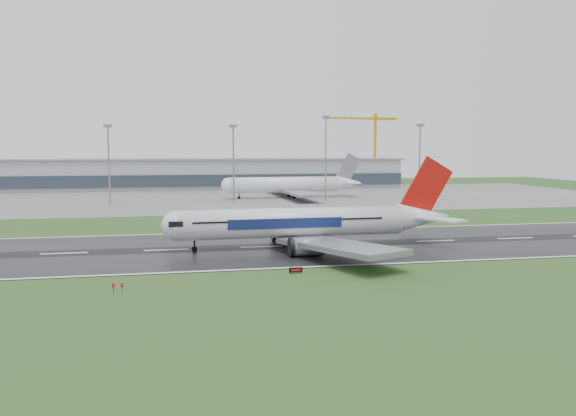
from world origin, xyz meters
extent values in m
plane|color=#26491B|center=(0.00, 0.00, 0.00)|extent=(520.00, 520.00, 0.00)
cube|color=black|center=(0.00, 0.00, 0.05)|extent=(400.00, 45.00, 0.10)
cube|color=slate|center=(0.00, 125.00, 0.04)|extent=(400.00, 130.00, 0.08)
cube|color=#999CA4|center=(0.00, 185.00, 7.50)|extent=(240.00, 36.00, 15.00)
cylinder|color=gray|center=(-23.25, 100.00, 14.44)|extent=(0.64, 0.64, 28.88)
cylinder|color=gray|center=(23.30, 100.00, 14.58)|extent=(0.64, 0.64, 29.17)
cylinder|color=gray|center=(60.36, 100.00, 16.46)|extent=(0.64, 0.64, 32.92)
cylinder|color=gray|center=(100.61, 100.00, 15.06)|extent=(0.64, 0.64, 30.12)
camera|label=1|loc=(3.60, -115.48, 20.88)|focal=34.43mm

